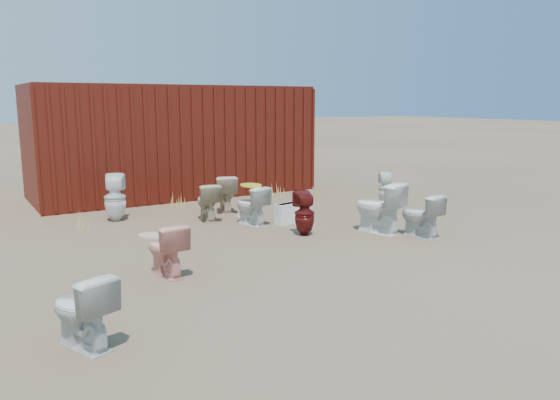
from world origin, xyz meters
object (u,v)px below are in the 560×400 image
toilet_front_pink (166,249)px  toilet_back_beige_right (225,194)px  toilet_front_maroon (305,213)px  toilet_back_beige_left (207,202)px  toilet_front_a (82,311)px  toilet_front_c (378,207)px  toilet_back_yellowlid (251,205)px  loose_tank (288,213)px  toilet_front_e (421,215)px  toilet_back_e (386,189)px  shipping_container (173,140)px  toilet_back_a (115,198)px

toilet_front_pink → toilet_back_beige_right: size_ratio=0.92×
toilet_front_pink → toilet_front_maroon: bearing=-168.5°
toilet_front_pink → toilet_back_beige_right: toilet_back_beige_right is taller
toilet_front_maroon → toilet_back_beige_left: bearing=-52.5°
toilet_front_a → toilet_front_c: (4.92, 1.81, 0.08)m
toilet_front_pink → toilet_back_yellowlid: (2.19, 1.87, 0.01)m
toilet_front_a → toilet_back_yellowlid: bearing=-156.4°
loose_tank → toilet_front_maroon: bearing=-116.3°
toilet_front_pink → toilet_front_e: 4.02m
toilet_front_a → toilet_front_pink: bearing=-151.1°
toilet_front_pink → toilet_back_beige_right: (2.28, 3.06, 0.03)m
toilet_front_e → toilet_back_e: toilet_front_e is taller
toilet_front_e → toilet_back_beige_left: (-2.32, 2.81, -0.01)m
loose_tank → toilet_front_pink: bearing=-160.5°
shipping_container → toilet_front_c: shipping_container is taller
toilet_front_c → toilet_back_yellowlid: (-1.44, 1.57, -0.08)m
toilet_back_beige_left → toilet_back_yellowlid: toilet_back_yellowlid is taller
toilet_front_maroon → toilet_front_e: bearing=156.9°
toilet_back_beige_left → toilet_back_yellowlid: bearing=136.0°
toilet_front_a → toilet_front_e: 5.45m
toilet_front_maroon → toilet_back_e: (2.83, 1.25, -0.02)m
toilet_front_pink → toilet_front_c: bearing=179.1°
toilet_front_maroon → loose_tank: size_ratio=1.38×
toilet_back_e → loose_tank: (-2.60, -0.41, -0.16)m
toilet_front_e → toilet_front_maroon: bearing=-43.3°
toilet_front_maroon → toilet_back_e: size_ratio=1.05×
toilet_front_e → toilet_back_a: 5.18m
toilet_back_beige_left → toilet_front_c: bearing=140.9°
toilet_front_pink → toilet_back_e: 5.74m
toilet_front_a → toilet_front_pink: toilet_front_a is taller
toilet_front_pink → shipping_container: bearing=-117.4°
toilet_back_yellowlid → loose_tank: size_ratio=1.33×
toilet_back_e → loose_tank: size_ratio=1.32×
toilet_front_c → loose_tank: size_ratio=1.64×
toilet_back_beige_right → toilet_front_pink: bearing=72.4°
toilet_front_a → toilet_back_a: size_ratio=0.80×
toilet_back_a → loose_tank: size_ratio=1.65×
shipping_container → toilet_front_c: size_ratio=7.31×
toilet_front_pink → toilet_back_e: toilet_back_e is taller
toilet_back_e → toilet_back_beige_right: bearing=16.5°
toilet_front_a → toilet_front_pink: size_ratio=1.02×
toilet_back_beige_left → loose_tank: toilet_back_beige_left is taller
toilet_back_beige_left → shipping_container: bearing=-90.0°
toilet_back_beige_right → loose_tank: toilet_back_beige_right is taller
toilet_back_e → toilet_front_pink: bearing=55.7°
toilet_front_pink → toilet_front_maroon: size_ratio=0.94×
toilet_front_a → toilet_front_maroon: 4.46m
toilet_front_c → toilet_front_maroon: bearing=-39.0°
toilet_front_a → toilet_back_a: 5.14m
shipping_container → loose_tank: (0.53, -4.00, -1.02)m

